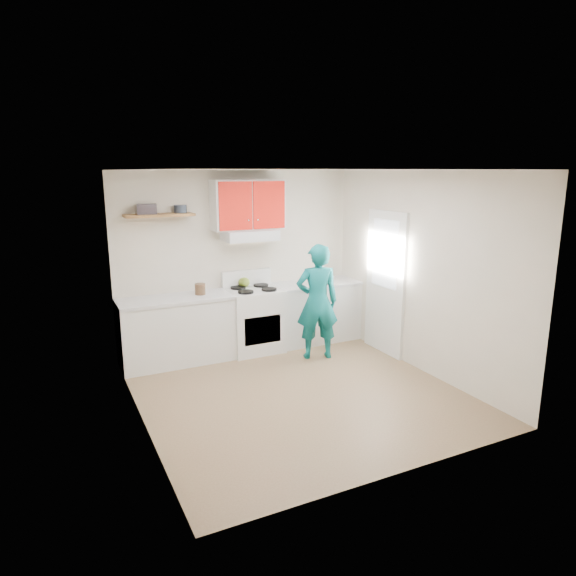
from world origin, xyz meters
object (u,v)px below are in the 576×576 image
stove (254,320)px  crock (200,290)px  kettle (244,282)px  person (317,302)px  tin (180,209)px

stove → crock: (-0.78, 0.04, 0.53)m
kettle → person: bearing=-56.4°
tin → person: bearing=-28.0°
crock → person: size_ratio=0.11×
kettle → stove: bearing=-79.3°
stove → crock: 0.94m
crock → stove: bearing=-3.1°
kettle → person: person is taller
person → tin: bearing=-10.8°
tin → crock: (0.18, -0.17, -1.10)m
kettle → crock: (-0.71, -0.16, -0.01)m
stove → kettle: 0.57m
stove → person: size_ratio=0.57×
person → stove: bearing=-26.7°
stove → person: (0.68, -0.66, 0.35)m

